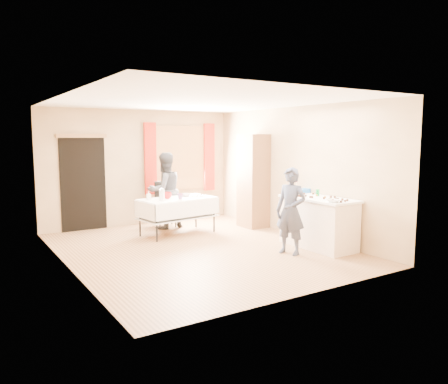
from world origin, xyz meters
TOP-DOWN VIEW (x-y plane):
  - floor at (0.00, 0.00)m, footprint 4.50×5.50m
  - ceiling at (0.00, 0.00)m, footprint 4.50×5.50m
  - wall_back at (0.00, 2.76)m, footprint 4.50×0.02m
  - wall_front at (0.00, -2.76)m, footprint 4.50×0.02m
  - wall_left at (-2.26, 0.00)m, footprint 0.02×5.50m
  - wall_right at (2.26, 0.00)m, footprint 0.02×5.50m
  - window_frame at (1.00, 2.72)m, footprint 1.32×0.06m
  - window_pane at (1.00, 2.71)m, footprint 1.20×0.02m
  - curtain_left at (0.22, 2.67)m, footprint 0.28×0.06m
  - curtain_right at (1.78, 2.67)m, footprint 0.28×0.06m
  - doorway at (-1.30, 2.73)m, footprint 0.95×0.04m
  - door_lintel at (-1.30, 2.70)m, footprint 1.05×0.06m
  - cabinet at (1.99, 1.09)m, footprint 0.50×0.60m
  - counter at (1.89, -1.05)m, footprint 0.69×1.46m
  - party_table at (0.22, 1.30)m, footprint 1.66×1.01m
  - chair at (0.36, 2.20)m, footprint 0.49×0.49m
  - girl at (1.16, -1.13)m, footprint 0.78×0.72m
  - woman at (0.25, 1.98)m, footprint 0.95×0.81m
  - soda_can at (2.03, -0.86)m, footprint 0.07×0.07m
  - mixing_bowl at (1.67, -1.61)m, footprint 0.34×0.34m
  - foam_block at (1.83, -0.46)m, footprint 0.16×0.11m
  - blue_basket at (2.14, -0.37)m, footprint 0.32×0.24m
  - pitcher at (-0.20, 1.12)m, footprint 0.12×0.12m
  - cup_red at (0.02, 1.34)m, footprint 0.26×0.26m
  - cup_rainbow at (0.20, 1.12)m, footprint 0.20×0.20m
  - small_bowl at (0.49, 1.43)m, footprint 0.27×0.27m
  - pastry_tray at (0.73, 1.28)m, footprint 0.31×0.24m
  - bottle at (-0.36, 1.40)m, footprint 0.10×0.10m
  - cake_balls at (1.82, -1.13)m, footprint 0.49×1.14m

SIDE VIEW (x-z plane):
  - floor at x=0.00m, z-range -0.02..0.00m
  - chair at x=0.36m, z-range -0.20..0.80m
  - party_table at x=0.22m, z-range 0.07..0.82m
  - counter at x=1.89m, z-range 0.00..0.91m
  - girl at x=1.16m, z-range 0.00..1.48m
  - pastry_tray at x=0.73m, z-range 0.75..0.77m
  - small_bowl at x=0.49m, z-range 0.75..0.81m
  - cup_rainbow at x=0.20m, z-range 0.75..0.86m
  - cup_red at x=0.02m, z-range 0.75..0.88m
  - woman at x=0.25m, z-range 0.00..1.66m
  - bottle at x=-0.36m, z-range 0.75..0.92m
  - pitcher at x=-0.20m, z-range 0.75..0.97m
  - cake_balls at x=1.82m, z-range 0.91..0.95m
  - mixing_bowl at x=1.67m, z-range 0.91..0.96m
  - foam_block at x=1.83m, z-range 0.91..0.99m
  - blue_basket at x=2.14m, z-range 0.91..0.99m
  - soda_can at x=2.03m, z-range 0.91..1.03m
  - doorway at x=-1.30m, z-range 0.00..2.00m
  - cabinet at x=1.99m, z-range 0.00..2.05m
  - wall_back at x=0.00m, z-range 0.00..2.60m
  - wall_front at x=0.00m, z-range 0.00..2.60m
  - wall_left at x=-2.26m, z-range 0.00..2.60m
  - wall_right at x=2.26m, z-range 0.00..2.60m
  - window_frame at x=1.00m, z-range 0.74..2.26m
  - window_pane at x=1.00m, z-range 0.80..2.20m
  - curtain_left at x=0.22m, z-range 0.67..2.33m
  - curtain_right at x=1.78m, z-range 0.67..2.33m
  - door_lintel at x=-1.30m, z-range 1.98..2.06m
  - ceiling at x=0.00m, z-range 2.60..2.62m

